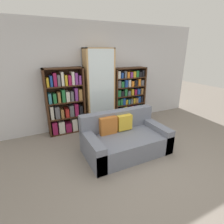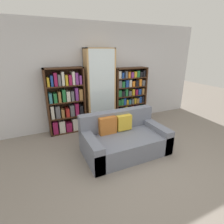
{
  "view_description": "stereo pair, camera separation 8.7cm",
  "coord_description": "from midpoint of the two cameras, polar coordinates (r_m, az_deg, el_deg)",
  "views": [
    {
      "loc": [
        -1.8,
        -2.13,
        2.02
      ],
      "look_at": [
        -0.09,
        1.34,
        0.64
      ],
      "focal_mm": 28.0,
      "sensor_mm": 36.0,
      "label": 1
    },
    {
      "loc": [
        -1.72,
        -2.17,
        2.02
      ],
      "look_at": [
        -0.09,
        1.34,
        0.64
      ],
      "focal_mm": 28.0,
      "sensor_mm": 36.0,
      "label": 2
    }
  ],
  "objects": [
    {
      "name": "bookshelf_left",
      "position": [
        4.51,
        -14.18,
        2.84
      ],
      "size": [
        0.93,
        0.32,
        1.64
      ],
      "color": "#3D2314",
      "rests_on": "ground"
    },
    {
      "name": "couch",
      "position": [
        3.68,
        4.56,
        -8.85
      ],
      "size": [
        1.68,
        0.97,
        0.8
      ],
      "color": "slate",
      "rests_on": "ground"
    },
    {
      "name": "wine_bottle",
      "position": [
        4.73,
        5.47,
        -3.86
      ],
      "size": [
        0.09,
        0.09,
        0.35
      ],
      "color": "#143819",
      "rests_on": "ground"
    },
    {
      "name": "ground_plane",
      "position": [
        3.44,
        12.14,
        -16.93
      ],
      "size": [
        16.0,
        16.0,
        0.0
      ],
      "primitive_type": "plane",
      "color": "gray"
    },
    {
      "name": "display_cabinet",
      "position": [
        4.67,
        -3.42,
        7.28
      ],
      "size": [
        0.75,
        0.36,
        2.08
      ],
      "color": "tan",
      "rests_on": "ground"
    },
    {
      "name": "wall_back",
      "position": [
        4.85,
        -3.47,
        11.62
      ],
      "size": [
        6.27,
        0.06,
        2.7
      ],
      "color": "silver",
      "rests_on": "ground"
    },
    {
      "name": "bookshelf_right",
      "position": [
        5.15,
        6.27,
        5.4
      ],
      "size": [
        0.97,
        0.32,
        1.56
      ],
      "color": "#3D2314",
      "rests_on": "ground"
    }
  ]
}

